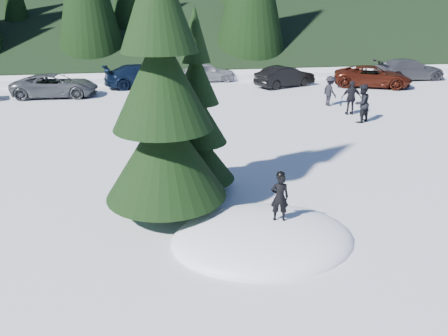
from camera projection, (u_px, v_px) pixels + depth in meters
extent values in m
plane|color=white|center=(263.00, 239.00, 10.62)|extent=(200.00, 200.00, 0.00)
ellipsoid|color=white|center=(263.00, 239.00, 10.62)|extent=(4.48, 3.52, 0.96)
cylinder|color=black|center=(167.00, 190.00, 11.68)|extent=(0.38, 0.38, 1.40)
cone|color=black|center=(165.00, 151.00, 11.29)|extent=(3.20, 3.20, 2.46)
cone|color=black|center=(161.00, 79.00, 10.62)|extent=(2.54, 2.54, 2.46)
cylinder|color=black|center=(198.00, 175.00, 13.20)|extent=(0.26, 0.26, 1.00)
cone|color=black|center=(198.00, 155.00, 12.96)|extent=(2.20, 2.20, 1.52)
cone|color=black|center=(197.00, 117.00, 12.55)|extent=(1.75, 1.75, 1.52)
cone|color=black|center=(196.00, 77.00, 12.13)|extent=(1.29, 1.29, 1.52)
cone|color=black|center=(195.00, 33.00, 11.72)|extent=(0.84, 0.84, 1.52)
imported|color=black|center=(280.00, 197.00, 10.34)|extent=(0.48, 0.36, 1.19)
imported|color=black|center=(362.00, 103.00, 20.55)|extent=(1.09, 1.01, 1.81)
imported|color=black|center=(351.00, 98.00, 21.98)|extent=(1.05, 0.56, 1.71)
imported|color=black|center=(330.00, 91.00, 23.86)|extent=(0.80, 1.15, 1.63)
imported|color=#494C50|center=(55.00, 85.00, 26.13)|extent=(5.03, 2.51, 1.37)
imported|color=black|center=(143.00, 76.00, 29.08)|extent=(5.42, 2.93, 1.49)
imported|color=gray|center=(207.00, 72.00, 31.06)|extent=(4.09, 1.91, 1.35)
imported|color=black|center=(285.00, 76.00, 29.21)|extent=(4.42, 2.94, 1.38)
imported|color=#3E140B|center=(373.00, 76.00, 29.17)|extent=(5.51, 4.15, 1.39)
imported|color=#424348|center=(409.00, 69.00, 31.85)|extent=(5.14, 2.11, 1.49)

